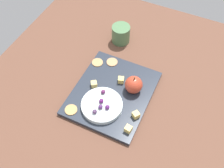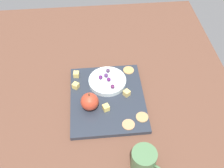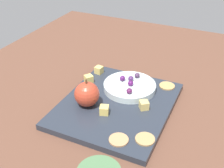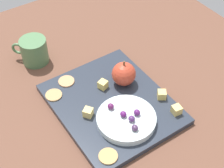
{
  "view_description": "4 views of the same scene",
  "coord_description": "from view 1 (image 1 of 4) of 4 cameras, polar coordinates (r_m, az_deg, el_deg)",
  "views": [
    {
      "loc": [
        -48.59,
        -22.61,
        88.93
      ],
      "look_at": [
        5.19,
        2.65,
        8.83
      ],
      "focal_mm": 42.94,
      "sensor_mm": 36.0,
      "label": 1
    },
    {
      "loc": [
        70.59,
        -2.47,
        86.81
      ],
      "look_at": [
        1.58,
        4.03,
        10.18
      ],
      "focal_mm": 43.63,
      "sensor_mm": 36.0,
      "label": 2
    },
    {
      "loc": [
        62.4,
        27.57,
        51.05
      ],
      "look_at": [
        2.85,
        -0.05,
        10.21
      ],
      "focal_mm": 46.21,
      "sensor_mm": 36.0,
      "label": 3
    },
    {
      "loc": [
        -46.12,
        35.52,
        73.77
      ],
      "look_at": [
        5.96,
        0.63,
        9.96
      ],
      "focal_mm": 54.8,
      "sensor_mm": 36.0,
      "label": 4
    }
  ],
  "objects": [
    {
      "name": "cracker_1",
      "position": [
        1.11,
        -3.12,
        4.61
      ],
      "size": [
        4.54,
        4.54,
        0.4
      ],
      "primitive_type": "cylinder",
      "color": "tan",
      "rests_on": "platter"
    },
    {
      "name": "cheese_cube_2",
      "position": [
        0.95,
        5.1,
        -6.56
      ],
      "size": [
        3.09,
        3.09,
        2.22
      ],
      "primitive_type": "cube",
      "rotation": [
        0.0,
        0.0,
        0.97
      ],
      "color": "#E8CC68",
      "rests_on": "platter"
    },
    {
      "name": "cracker_0",
      "position": [
        1.11,
        0.01,
        4.69
      ],
      "size": [
        4.54,
        4.54,
        0.4
      ],
      "primitive_type": "cylinder",
      "color": "tan",
      "rests_on": "platter"
    },
    {
      "name": "grape_4",
      "position": [
        0.99,
        -1.9,
        -1.67
      ],
      "size": [
        1.75,
        1.58,
        1.48
      ],
      "primitive_type": "ellipsoid",
      "color": "#551D4B",
      "rests_on": "serving_dish"
    },
    {
      "name": "grape_1",
      "position": [
        0.95,
        -0.82,
        -5.03
      ],
      "size": [
        1.75,
        1.58,
        1.53
      ],
      "primitive_type": "ellipsoid",
      "color": "#511D5E",
      "rests_on": "serving_dish"
    },
    {
      "name": "cracker_2",
      "position": [
        0.98,
        -8.71,
        -5.45
      ],
      "size": [
        4.54,
        4.54,
        0.4
      ],
      "primitive_type": "cylinder",
      "color": "tan",
      "rests_on": "platter"
    },
    {
      "name": "serving_dish",
      "position": [
        0.97,
        -2.17,
        -4.55
      ],
      "size": [
        15.07,
        15.07,
        1.84
      ],
      "primitive_type": "cylinder",
      "color": "silver",
      "rests_on": "platter"
    },
    {
      "name": "cup",
      "position": [
        1.19,
        1.87,
        10.63
      ],
      "size": [
        9.38,
        9.34,
        7.86
      ],
      "color": "#4D764B",
      "rests_on": "table"
    },
    {
      "name": "cheese_cube_3",
      "position": [
        1.04,
        1.92,
        0.87
      ],
      "size": [
        2.84,
        2.84,
        2.22
      ],
      "primitive_type": "cube",
      "rotation": [
        0.0,
        0.0,
        0.34
      ],
      "color": "#F0D168",
      "rests_on": "platter"
    },
    {
      "name": "platter",
      "position": [
        1.02,
        0.08,
        -1.95
      ],
      "size": [
        33.75,
        28.38,
        1.64
      ],
      "primitive_type": "cube",
      "color": "#292F3B",
      "rests_on": "table"
    },
    {
      "name": "grape_3",
      "position": [
        0.95,
        -2.46,
        -4.87
      ],
      "size": [
        1.75,
        1.58,
        1.52
      ],
      "primitive_type": "ellipsoid",
      "color": "#4B275E",
      "rests_on": "serving_dish"
    },
    {
      "name": "grape_0",
      "position": [
        0.96,
        -2.3,
        -3.62
      ],
      "size": [
        1.75,
        1.58,
        1.48
      ],
      "primitive_type": "ellipsoid",
      "color": "#55185C",
      "rests_on": "serving_dish"
    },
    {
      "name": "cheese_cube_0",
      "position": [
        0.93,
        3.47,
        -9.55
      ],
      "size": [
        2.49,
        2.49,
        2.22
      ],
      "primitive_type": "cube",
      "rotation": [
        0.0,
        0.0,
        1.44
      ],
      "color": "#E4C96B",
      "rests_on": "platter"
    },
    {
      "name": "cheese_cube_1",
      "position": [
        1.03,
        -3.85,
        -0.05
      ],
      "size": [
        3.1,
        3.1,
        2.22
      ],
      "primitive_type": "cube",
      "rotation": [
        0.0,
        0.0,
        0.64
      ],
      "color": "#E4C56D",
      "rests_on": "platter"
    },
    {
      "name": "grape_2",
      "position": [
        0.94,
        -3.71,
        -5.9
      ],
      "size": [
        1.75,
        1.58,
        1.41
      ],
      "primitive_type": "ellipsoid",
      "color": "#462D4D",
      "rests_on": "serving_dish"
    },
    {
      "name": "table",
      "position": [
        1.02,
        0.11,
        -4.93
      ],
      "size": [
        127.21,
        108.1,
        3.9
      ],
      "primitive_type": "cube",
      "color": "brown",
      "rests_on": "ground"
    },
    {
      "name": "apple_whole",
      "position": [
        1.0,
        4.64,
        -0.15
      ],
      "size": [
        6.7,
        6.7,
        6.7
      ],
      "primitive_type": "sphere",
      "color": "#B93D27",
      "rests_on": "platter"
    },
    {
      "name": "apple_stem",
      "position": [
        0.97,
        4.79,
        1.24
      ],
      "size": [
        0.5,
        0.5,
        1.2
      ],
      "primitive_type": "cylinder",
      "color": "brown",
      "rests_on": "apple_whole"
    }
  ]
}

